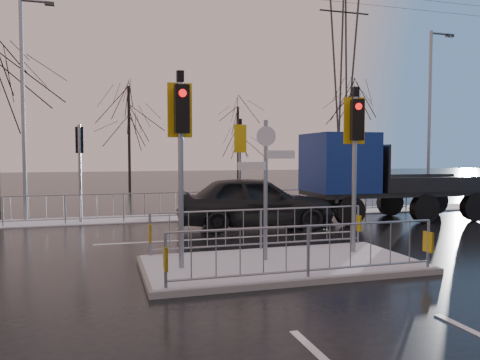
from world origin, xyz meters
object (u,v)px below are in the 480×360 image
object	(u,v)px
street_lamp_left	(25,100)
flatbed_truck	(363,175)
car_far_lane	(255,202)
traffic_island	(281,250)
street_lamp_right	(431,112)

from	to	relation	value
street_lamp_left	flatbed_truck	bearing A→B (deg)	-17.07
car_far_lane	street_lamp_left	size ratio (longest dim) A/B	0.63
traffic_island	car_far_lane	distance (m)	5.54
street_lamp_right	street_lamp_left	size ratio (longest dim) A/B	0.98
street_lamp_left	street_lamp_right	bearing A→B (deg)	-3.37
car_far_lane	street_lamp_right	bearing A→B (deg)	-65.92
traffic_island	flatbed_truck	size ratio (longest dim) A/B	0.85
traffic_island	flatbed_truck	xyz separation A→B (m)	(5.53, 5.82, 1.33)
car_far_lane	street_lamp_left	xyz separation A→B (m)	(-7.61, 4.10, 3.61)
flatbed_truck	street_lamp_right	xyz separation A→B (m)	(5.05, 2.67, 2.67)
flatbed_truck	car_far_lane	bearing A→B (deg)	-174.31
flatbed_truck	street_lamp_right	distance (m)	6.31
traffic_island	street_lamp_left	xyz separation A→B (m)	(-6.42, 9.49, 4.10)
street_lamp_right	street_lamp_left	world-z (taller)	street_lamp_left
street_lamp_right	street_lamp_left	bearing A→B (deg)	176.63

